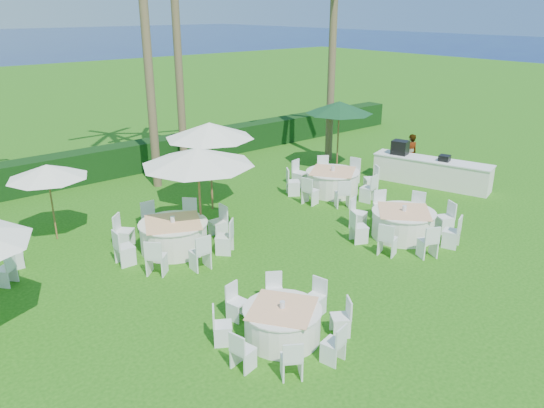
% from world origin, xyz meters
% --- Properties ---
extents(ground, '(120.00, 120.00, 0.00)m').
position_xyz_m(ground, '(0.00, 0.00, 0.00)').
color(ground, '#1C560E').
rests_on(ground, ground).
extents(hedge, '(34.00, 1.00, 1.20)m').
position_xyz_m(hedge, '(0.00, 12.00, 0.60)').
color(hedge, black).
rests_on(hedge, ground).
extents(banquet_table_b, '(2.85, 2.85, 0.87)m').
position_xyz_m(banquet_table_b, '(-1.34, -1.01, 0.38)').
color(banquet_table_b, white).
rests_on(banquet_table_b, ground).
extents(banquet_table_c, '(3.20, 3.20, 0.99)m').
position_xyz_m(banquet_table_c, '(4.82, 0.66, 0.43)').
color(banquet_table_c, white).
rests_on(banquet_table_c, ground).
extents(banquet_table_e, '(3.37, 3.37, 1.01)m').
position_xyz_m(banquet_table_e, '(-0.91, 4.19, 0.45)').
color(banquet_table_e, white).
rests_on(banquet_table_e, ground).
extents(banquet_table_f, '(3.40, 3.40, 1.02)m').
position_xyz_m(banquet_table_f, '(6.05, 4.79, 0.45)').
color(banquet_table_f, white).
rests_on(banquet_table_f, ground).
extents(umbrella_b, '(3.21, 3.21, 2.81)m').
position_xyz_m(umbrella_b, '(0.02, 4.21, 2.57)').
color(umbrella_b, brown).
rests_on(umbrella_b, ground).
extents(umbrella_c, '(2.27, 2.27, 2.29)m').
position_xyz_m(umbrella_c, '(-3.23, 7.07, 2.09)').
color(umbrella_c, brown).
rests_on(umbrella_c, ground).
extents(umbrella_d, '(2.93, 2.93, 2.97)m').
position_xyz_m(umbrella_d, '(1.74, 6.25, 2.71)').
color(umbrella_d, brown).
rests_on(umbrella_d, ground).
extents(umbrella_green, '(2.77, 2.77, 2.86)m').
position_xyz_m(umbrella_green, '(8.46, 6.87, 2.61)').
color(umbrella_green, brown).
rests_on(umbrella_green, ground).
extents(buffet_table, '(2.20, 4.51, 1.58)m').
position_xyz_m(buffet_table, '(9.64, 3.08, 0.55)').
color(buffet_table, white).
rests_on(buffet_table, ground).
extents(staff_person, '(0.68, 0.56, 1.62)m').
position_xyz_m(staff_person, '(10.38, 4.58, 0.81)').
color(staff_person, gray).
rests_on(staff_person, ground).
extents(palm_d, '(4.40, 4.02, 9.62)m').
position_xyz_m(palm_d, '(3.53, 11.11, 5.28)').
color(palm_d, brown).
rests_on(palm_d, ground).
extents(palm_e, '(4.41, 4.04, 8.13)m').
position_xyz_m(palm_e, '(9.22, 8.13, 4.51)').
color(palm_e, brown).
rests_on(palm_e, ground).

